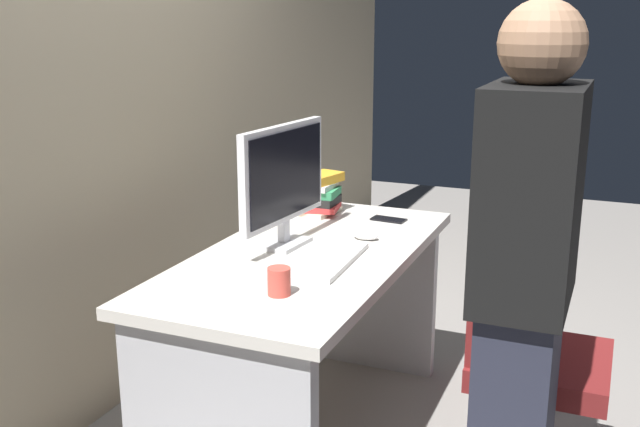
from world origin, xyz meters
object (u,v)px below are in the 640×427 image
(office_chair, at_px, (523,370))
(mouse, at_px, (366,235))
(keyboard, at_px, (333,260))
(monitor, at_px, (284,179))
(cell_phone, at_px, (389,219))
(cup_near_keyboard, at_px, (279,281))
(handbag, at_px, (516,362))
(desk, at_px, (308,311))
(person_at_desk, at_px, (522,304))
(book_stack, at_px, (320,195))

(office_chair, height_order, mouse, office_chair)
(office_chair, xyz_separation_m, keyboard, (-0.10, 0.66, 0.34))
(monitor, distance_m, cell_phone, 0.61)
(cup_near_keyboard, relative_size, handbag, 0.23)
(office_chair, distance_m, monitor, 1.08)
(desk, bearing_deg, keyboard, -122.23)
(person_at_desk, distance_m, cell_phone, 1.18)
(handbag, bearing_deg, person_at_desk, -173.05)
(cell_phone, bearing_deg, mouse, -174.37)
(mouse, relative_size, book_stack, 0.46)
(book_stack, relative_size, cell_phone, 1.51)
(keyboard, bearing_deg, mouse, -4.46)
(cup_near_keyboard, bearing_deg, monitor, 23.64)
(handbag, bearing_deg, monitor, 128.77)
(desk, bearing_deg, book_stack, 17.68)
(desk, height_order, office_chair, office_chair)
(desk, relative_size, cell_phone, 10.28)
(monitor, xyz_separation_m, handbag, (0.64, -0.80, -0.88))
(mouse, bearing_deg, person_at_desk, -133.99)
(keyboard, relative_size, cell_phone, 2.99)
(office_chair, distance_m, mouse, 0.76)
(keyboard, xyz_separation_m, mouse, (0.31, -0.01, 0.01))
(mouse, xyz_separation_m, cell_phone, (0.30, 0.00, -0.01))
(office_chair, bearing_deg, book_stack, 62.41)
(desk, bearing_deg, office_chair, -89.06)
(office_chair, relative_size, keyboard, 2.19)
(keyboard, bearing_deg, cup_near_keyboard, 170.95)
(office_chair, bearing_deg, cup_near_keyboard, 122.51)
(cell_phone, bearing_deg, desk, 169.89)
(cell_phone, xyz_separation_m, handbag, (0.16, -0.55, -0.63))
(monitor, xyz_separation_m, mouse, (0.19, -0.26, -0.24))
(book_stack, bearing_deg, person_at_desk, -133.62)
(desk, xyz_separation_m, book_stack, (0.51, 0.16, 0.32))
(monitor, distance_m, keyboard, 0.37)
(person_at_desk, height_order, cup_near_keyboard, person_at_desk)
(desk, xyz_separation_m, cup_near_keyboard, (-0.43, -0.09, 0.28))
(office_chair, height_order, monitor, monitor)
(keyboard, height_order, handbag, keyboard)
(handbag, bearing_deg, cup_near_keyboard, 151.86)
(mouse, distance_m, cup_near_keyboard, 0.66)
(book_stack, bearing_deg, cup_near_keyboard, -164.75)
(keyboard, height_order, cell_phone, keyboard)
(keyboard, distance_m, cup_near_keyboard, 0.35)
(cup_near_keyboard, distance_m, book_stack, 0.98)
(cell_phone, height_order, handbag, cell_phone)
(book_stack, bearing_deg, handbag, -78.85)
(monitor, xyz_separation_m, keyboard, (-0.12, -0.25, -0.25))
(cup_near_keyboard, bearing_deg, keyboard, -6.67)
(person_at_desk, height_order, handbag, person_at_desk)
(person_at_desk, distance_m, keyboard, 0.78)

